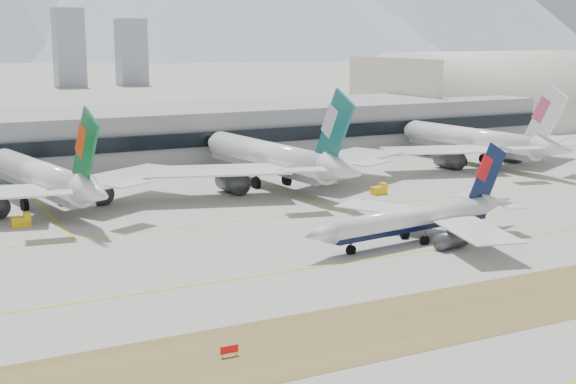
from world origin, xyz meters
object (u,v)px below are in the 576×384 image
widebody_eva (44,179)px  widebody_cathay (274,159)px  taxiing_airliner (419,219)px  widebody_china_air (477,142)px  hangar (484,127)px  terminal (113,136)px

widebody_eva → widebody_cathay: widebody_cathay is taller
taxiing_airliner → widebody_china_air: 91.11m
taxiing_airliner → hangar: 187.02m
widebody_eva → widebody_cathay: size_ratio=0.91×
widebody_cathay → hangar: bearing=-64.7°
widebody_cathay → terminal: bearing=18.5°
widebody_eva → widebody_china_air: bearing=-97.5°
widebody_china_air → terminal: widebody_china_air is taller
widebody_china_air → terminal: bearing=55.8°
widebody_eva → hangar: size_ratio=0.72×
hangar → terminal: bearing=-172.6°
terminal → taxiing_airliner: bearing=-78.1°
widebody_eva → hangar: (184.39, 75.59, -6.13)m
widebody_cathay → taxiing_airliner: bearing=175.1°
widebody_cathay → hangar: size_ratio=0.78×
widebody_cathay → terminal: 60.65m
taxiing_airliner → terminal: taxiing_airliner is taller
widebody_eva → widebody_cathay: (53.88, -0.25, 0.52)m
taxiing_airliner → widebody_cathay: bearing=-97.5°
taxiing_airliner → hangar: hangar is taller
widebody_eva → terminal: widebody_eva is taller
widebody_china_air → widebody_cathay: bearing=89.3°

